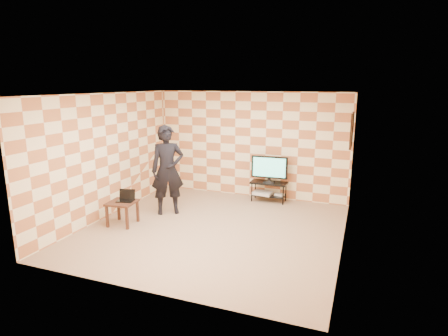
# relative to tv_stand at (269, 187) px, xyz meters

# --- Properties ---
(floor) EXTENTS (5.00, 5.00, 0.00)m
(floor) POSITION_rel_tv_stand_xyz_m (-0.60, -2.20, -0.36)
(floor) COLOR tan
(floor) RESTS_ON ground
(wall_back) EXTENTS (5.00, 0.02, 2.70)m
(wall_back) POSITION_rel_tv_stand_xyz_m (-0.60, 0.30, 0.99)
(wall_back) COLOR #FFEDBC
(wall_back) RESTS_ON ground
(wall_front) EXTENTS (5.00, 0.02, 2.70)m
(wall_front) POSITION_rel_tv_stand_xyz_m (-0.60, -4.70, 0.99)
(wall_front) COLOR #FFEDBC
(wall_front) RESTS_ON ground
(wall_left) EXTENTS (0.02, 5.00, 2.70)m
(wall_left) POSITION_rel_tv_stand_xyz_m (-3.10, -2.20, 0.99)
(wall_left) COLOR #FFEDBC
(wall_left) RESTS_ON ground
(wall_right) EXTENTS (0.02, 5.00, 2.70)m
(wall_right) POSITION_rel_tv_stand_xyz_m (1.90, -2.20, 0.99)
(wall_right) COLOR #FFEDBC
(wall_right) RESTS_ON ground
(ceiling) EXTENTS (5.00, 5.00, 0.02)m
(ceiling) POSITION_rel_tv_stand_xyz_m (-0.60, -2.20, 2.34)
(ceiling) COLOR white
(ceiling) RESTS_ON wall_back
(wall_art) EXTENTS (0.04, 0.72, 0.72)m
(wall_art) POSITION_rel_tv_stand_xyz_m (1.87, -0.65, 1.59)
(wall_art) COLOR black
(wall_art) RESTS_ON wall_right
(tv_stand) EXTENTS (0.90, 0.41, 0.50)m
(tv_stand) POSITION_rel_tv_stand_xyz_m (0.00, 0.00, 0.00)
(tv_stand) COLOR black
(tv_stand) RESTS_ON floor
(tv) EXTENTS (0.90, 0.18, 0.65)m
(tv) POSITION_rel_tv_stand_xyz_m (-0.00, -0.00, 0.50)
(tv) COLOR black
(tv) RESTS_ON tv_stand
(dvd_player) EXTENTS (0.49, 0.38, 0.08)m
(dvd_player) POSITION_rel_tv_stand_xyz_m (-0.15, -0.04, -0.15)
(dvd_player) COLOR silver
(dvd_player) RESTS_ON tv_stand
(game_console) EXTENTS (0.24, 0.20, 0.05)m
(game_console) POSITION_rel_tv_stand_xyz_m (0.26, 0.02, -0.17)
(game_console) COLOR silver
(game_console) RESTS_ON tv_stand
(side_table) EXTENTS (0.59, 0.59, 0.50)m
(side_table) POSITION_rel_tv_stand_xyz_m (-2.48, -2.62, 0.05)
(side_table) COLOR #3B1E14
(side_table) RESTS_ON floor
(laptop) EXTENTS (0.39, 0.34, 0.23)m
(laptop) POSITION_rel_tv_stand_xyz_m (-2.44, -2.52, 0.19)
(laptop) COLOR black
(laptop) RESTS_ON side_table
(person) EXTENTS (0.87, 0.81, 2.01)m
(person) POSITION_rel_tv_stand_xyz_m (-1.93, -1.64, 0.64)
(person) COLOR black
(person) RESTS_ON floor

